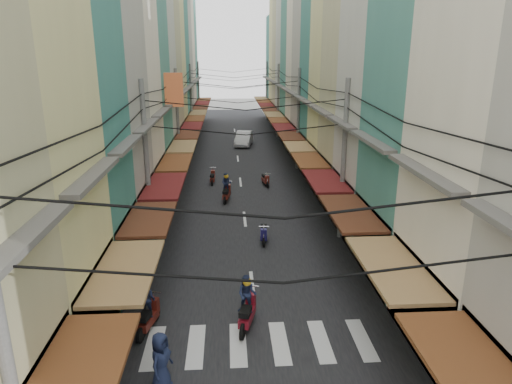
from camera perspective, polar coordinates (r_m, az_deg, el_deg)
name	(u,v)px	position (r m, az deg, el deg)	size (l,w,h in m)	color
ground	(250,265)	(21.26, -0.77, -9.06)	(160.00, 160.00, 0.00)	slate
road	(238,164)	(40.19, -2.22, 3.56)	(10.00, 80.00, 0.02)	black
sidewalk_left	(164,165)	(40.56, -11.45, 3.38)	(3.00, 80.00, 0.06)	slate
sidewalk_right	(311,162)	(40.85, 6.95, 3.70)	(3.00, 80.00, 0.06)	slate
crosswalk	(259,343)	(16.08, 0.37, -18.39)	(7.55, 2.40, 0.01)	silver
building_row_left	(130,47)	(36.32, -15.43, 17.11)	(7.80, 67.67, 23.70)	beige
building_row_right	(343,52)	(36.61, 10.81, 16.82)	(7.80, 68.98, 22.59)	#397F74
utility_poles	(239,92)	(34.22, -2.12, 12.37)	(10.20, 66.13, 8.20)	slate
white_car	(244,145)	(48.32, -1.52, 5.84)	(5.15, 2.02, 1.82)	silver
bicycle	(386,251)	(23.46, 15.93, -7.16)	(0.63, 1.67, 1.15)	black
moving_scooters	(225,235)	(23.09, -3.92, -5.41)	(6.02, 20.63, 2.00)	black
parked_scooters	(387,300)	(18.25, 16.09, -12.81)	(12.69, 12.46, 0.99)	black
pedestrians	(161,244)	(21.25, -11.84, -6.43)	(12.93, 23.92, 2.26)	#2B202B
market_umbrella	(445,283)	(16.64, 22.51, -10.42)	(2.20, 2.20, 2.32)	#B2B2B7
traffic_sign	(417,264)	(17.48, 19.48, -8.47)	(0.10, 0.64, 2.90)	slate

